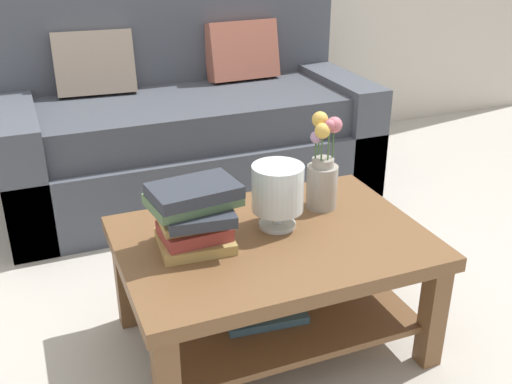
% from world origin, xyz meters
% --- Properties ---
extents(ground_plane, '(10.00, 10.00, 0.00)m').
position_xyz_m(ground_plane, '(0.00, 0.00, 0.00)').
color(ground_plane, '#B7B2A8').
extents(couch, '(1.92, 0.90, 1.06)m').
position_xyz_m(couch, '(0.14, 1.01, 0.36)').
color(couch, '#474C56').
rests_on(couch, ground).
extents(coffee_table, '(1.03, 0.72, 0.44)m').
position_xyz_m(coffee_table, '(0.03, -0.41, 0.31)').
color(coffee_table, brown).
rests_on(coffee_table, ground).
extents(book_stack_main, '(0.30, 0.25, 0.22)m').
position_xyz_m(book_stack_main, '(-0.22, -0.38, 0.55)').
color(book_stack_main, tan).
rests_on(book_stack_main, coffee_table).
extents(glass_hurricane_vase, '(0.18, 0.18, 0.23)m').
position_xyz_m(glass_hurricane_vase, '(0.08, -0.35, 0.58)').
color(glass_hurricane_vase, silver).
rests_on(glass_hurricane_vase, coffee_table).
extents(flower_pitcher, '(0.12, 0.12, 0.35)m').
position_xyz_m(flower_pitcher, '(0.29, -0.27, 0.58)').
color(flower_pitcher, '#9E998E').
rests_on(flower_pitcher, coffee_table).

